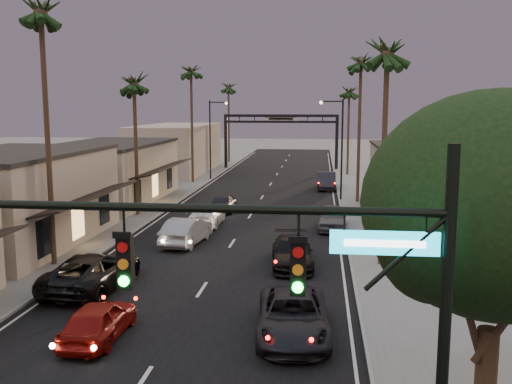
% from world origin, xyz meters
% --- Properties ---
extents(ground, '(200.00, 200.00, 0.00)m').
position_xyz_m(ground, '(0.00, 40.00, 0.00)').
color(ground, slate).
rests_on(ground, ground).
extents(road, '(14.00, 120.00, 0.02)m').
position_xyz_m(road, '(0.00, 45.00, 0.00)').
color(road, black).
rests_on(road, ground).
extents(sidewalk_left, '(5.00, 92.00, 0.12)m').
position_xyz_m(sidewalk_left, '(-9.50, 52.00, 0.06)').
color(sidewalk_left, slate).
rests_on(sidewalk_left, ground).
extents(sidewalk_right, '(5.00, 92.00, 0.12)m').
position_xyz_m(sidewalk_right, '(9.50, 52.00, 0.06)').
color(sidewalk_right, slate).
rests_on(sidewalk_right, ground).
extents(storefront_mid, '(8.00, 14.00, 5.50)m').
position_xyz_m(storefront_mid, '(-13.00, 26.00, 2.75)').
color(storefront_mid, '#A19181').
rests_on(storefront_mid, ground).
extents(storefront_far, '(8.00, 16.00, 5.00)m').
position_xyz_m(storefront_far, '(-13.00, 42.00, 2.50)').
color(storefront_far, tan).
rests_on(storefront_far, ground).
extents(storefront_dist, '(8.00, 20.00, 6.00)m').
position_xyz_m(storefront_dist, '(-13.00, 65.00, 3.00)').
color(storefront_dist, '#A19181').
rests_on(storefront_dist, ground).
extents(building_right, '(8.00, 18.00, 5.00)m').
position_xyz_m(building_right, '(14.00, 40.00, 2.50)').
color(building_right, '#A19181').
rests_on(building_right, ground).
extents(traffic_signal, '(8.51, 0.22, 7.80)m').
position_xyz_m(traffic_signal, '(5.69, 4.00, 5.08)').
color(traffic_signal, black).
rests_on(traffic_signal, ground).
extents(corner_tree, '(6.20, 6.20, 8.80)m').
position_xyz_m(corner_tree, '(9.48, 7.45, 5.98)').
color(corner_tree, '#38281C').
rests_on(corner_tree, ground).
extents(arch, '(15.20, 0.40, 7.27)m').
position_xyz_m(arch, '(0.00, 70.00, 5.53)').
color(arch, black).
rests_on(arch, ground).
extents(streetlight_right, '(2.13, 0.30, 9.00)m').
position_xyz_m(streetlight_right, '(6.92, 45.00, 5.33)').
color(streetlight_right, black).
rests_on(streetlight_right, ground).
extents(streetlight_left, '(2.13, 0.30, 9.00)m').
position_xyz_m(streetlight_left, '(-6.92, 58.00, 5.33)').
color(streetlight_left, black).
rests_on(streetlight_left, ground).
extents(palm_lb, '(3.20, 3.20, 15.20)m').
position_xyz_m(palm_lb, '(-8.60, 22.00, 13.39)').
color(palm_lb, '#38281C').
rests_on(palm_lb, ground).
extents(palm_lc, '(3.20, 3.20, 12.20)m').
position_xyz_m(palm_lc, '(-8.60, 36.00, 10.47)').
color(palm_lc, '#38281C').
rests_on(palm_lc, ground).
extents(palm_ld, '(3.20, 3.20, 14.20)m').
position_xyz_m(palm_ld, '(-8.60, 55.00, 12.42)').
color(palm_ld, '#38281C').
rests_on(palm_ld, ground).
extents(palm_ra, '(3.20, 3.20, 13.20)m').
position_xyz_m(palm_ra, '(8.60, 24.00, 11.44)').
color(palm_ra, '#38281C').
rests_on(palm_ra, ground).
extents(palm_rb, '(3.20, 3.20, 14.20)m').
position_xyz_m(palm_rb, '(8.60, 44.00, 12.42)').
color(palm_rb, '#38281C').
rests_on(palm_rb, ground).
extents(palm_rc, '(3.20, 3.20, 12.20)m').
position_xyz_m(palm_rc, '(8.60, 64.00, 10.47)').
color(palm_rc, '#38281C').
rests_on(palm_rc, ground).
extents(palm_far, '(3.20, 3.20, 13.20)m').
position_xyz_m(palm_far, '(-8.30, 78.00, 11.44)').
color(palm_far, '#38281C').
rests_on(palm_far, ground).
extents(oncoming_red, '(1.74, 4.27, 1.45)m').
position_xyz_m(oncoming_red, '(-2.54, 13.02, 0.73)').
color(oncoming_red, maroon).
rests_on(oncoming_red, ground).
extents(oncoming_pickup, '(3.20, 6.34, 1.72)m').
position_xyz_m(oncoming_pickup, '(-5.02, 18.52, 0.86)').
color(oncoming_pickup, black).
rests_on(oncoming_pickup, ground).
extents(oncoming_silver, '(2.36, 5.22, 1.66)m').
position_xyz_m(oncoming_silver, '(-2.75, 27.53, 0.83)').
color(oncoming_silver, '#95959A').
rests_on(oncoming_silver, ground).
extents(oncoming_white, '(2.11, 5.14, 1.49)m').
position_xyz_m(oncoming_white, '(-2.60, 33.03, 0.74)').
color(oncoming_white, silver).
rests_on(oncoming_white, ground).
extents(oncoming_dgrey, '(1.86, 4.48, 1.52)m').
position_xyz_m(oncoming_dgrey, '(-2.32, 38.53, 0.76)').
color(oncoming_dgrey, black).
rests_on(oncoming_dgrey, ground).
extents(curbside_near, '(2.95, 5.77, 1.56)m').
position_xyz_m(curbside_near, '(4.45, 14.13, 0.78)').
color(curbside_near, black).
rests_on(curbside_near, ground).
extents(curbside_black, '(2.57, 5.36, 1.51)m').
position_xyz_m(curbside_black, '(3.94, 23.38, 0.75)').
color(curbside_black, black).
rests_on(curbside_black, ground).
extents(curbside_grey, '(2.01, 4.82, 1.63)m').
position_xyz_m(curbside_grey, '(6.20, 32.88, 0.82)').
color(curbside_grey, '#54545A').
rests_on(curbside_grey, ground).
extents(curbside_far, '(1.84, 5.22, 1.72)m').
position_xyz_m(curbside_far, '(5.97, 51.96, 0.86)').
color(curbside_far, black).
rests_on(curbside_far, ground).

